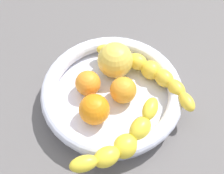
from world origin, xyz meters
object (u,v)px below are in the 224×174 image
object	(u,v)px
banana_draped_left	(149,71)
orange_front	(88,82)
fruit_bowl	(112,94)
orange_mid_right	(123,91)
orange_mid_left	(94,109)
banana_draped_right	(123,141)
apple_yellow	(115,60)

from	to	relation	value
banana_draped_left	orange_front	bearing A→B (deg)	26.41
fruit_bowl	banana_draped_left	xyz separation A→B (cm)	(-6.49, -6.17, 2.04)
banana_draped_left	orange_mid_right	size ratio (longest dim) A/B	4.25
fruit_bowl	orange_mid_left	distance (cm)	6.72
banana_draped_right	orange_mid_right	size ratio (longest dim) A/B	3.40
orange_front	apple_yellow	size ratio (longest dim) A/B	0.70
fruit_bowl	apple_yellow	xyz separation A→B (cm)	(0.85, -6.30, 3.30)
fruit_bowl	orange_front	bearing A→B (deg)	-4.88
fruit_bowl	orange_mid_left	world-z (taller)	orange_mid_left
orange_front	apple_yellow	xyz separation A→B (cm)	(-4.23, -5.87, 1.15)
fruit_bowl	banana_draped_left	bearing A→B (deg)	-136.41
orange_front	apple_yellow	world-z (taller)	apple_yellow
apple_yellow	orange_front	bearing A→B (deg)	54.24
orange_mid_right	apple_yellow	bearing A→B (deg)	-63.97
banana_draped_left	apple_yellow	world-z (taller)	apple_yellow
orange_mid_left	banana_draped_right	bearing A→B (deg)	142.60
orange_mid_right	apple_yellow	world-z (taller)	apple_yellow
orange_mid_right	apple_yellow	size ratio (longest dim) A/B	0.72
banana_draped_left	orange_mid_left	bearing A→B (deg)	54.67
orange_front	fruit_bowl	bearing A→B (deg)	175.12
banana_draped_right	banana_draped_left	bearing A→B (deg)	-95.75
fruit_bowl	orange_mid_left	bearing A→B (deg)	70.72
banana_draped_left	banana_draped_right	bearing A→B (deg)	84.25
fruit_bowl	apple_yellow	size ratio (longest dim) A/B	3.86
orange_mid_right	orange_mid_left	bearing A→B (deg)	52.47
fruit_bowl	banana_draped_right	size ratio (longest dim) A/B	1.58
banana_draped_left	orange_front	distance (cm)	12.91
orange_front	banana_draped_left	bearing A→B (deg)	-153.59
fruit_bowl	banana_draped_right	distance (cm)	12.32
orange_front	apple_yellow	distance (cm)	7.32
orange_mid_left	apple_yellow	size ratio (longest dim) A/B	0.80
banana_draped_right	orange_mid_left	xyz separation A→B (cm)	(6.81, -5.20, -0.03)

